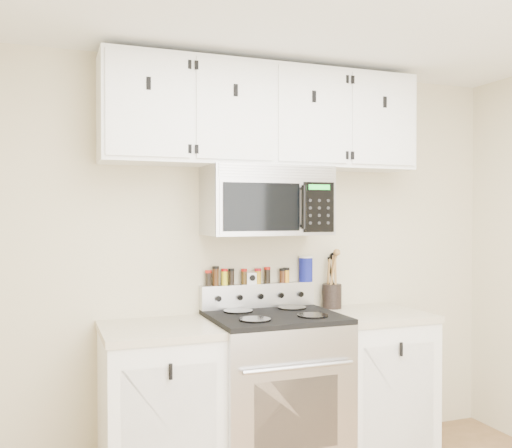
% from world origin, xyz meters
% --- Properties ---
extents(back_wall, '(3.50, 0.01, 2.50)m').
position_xyz_m(back_wall, '(0.00, 1.75, 1.25)').
color(back_wall, beige).
rests_on(back_wall, floor).
extents(range, '(0.76, 0.65, 1.10)m').
position_xyz_m(range, '(0.00, 1.43, 0.49)').
color(range, '#B7B7BA').
rests_on(range, floor).
extents(base_cabinet_left, '(0.64, 0.62, 0.92)m').
position_xyz_m(base_cabinet_left, '(-0.69, 1.45, 0.46)').
color(base_cabinet_left, white).
rests_on(base_cabinet_left, floor).
extents(base_cabinet_right, '(0.64, 0.62, 0.92)m').
position_xyz_m(base_cabinet_right, '(0.69, 1.45, 0.46)').
color(base_cabinet_right, white).
rests_on(base_cabinet_right, floor).
extents(microwave, '(0.76, 0.44, 0.42)m').
position_xyz_m(microwave, '(0.00, 1.55, 1.63)').
color(microwave, '#9E9EA3').
rests_on(microwave, back_wall).
extents(upper_cabinets, '(2.00, 0.35, 0.62)m').
position_xyz_m(upper_cabinets, '(-0.00, 1.58, 2.15)').
color(upper_cabinets, white).
rests_on(upper_cabinets, back_wall).
extents(utensil_crock, '(0.13, 0.13, 0.37)m').
position_xyz_m(utensil_crock, '(0.51, 1.66, 1.01)').
color(utensil_crock, black).
rests_on(utensil_crock, base_cabinet_right).
extents(kitchen_timer, '(0.07, 0.06, 0.07)m').
position_xyz_m(kitchen_timer, '(-0.05, 1.71, 1.14)').
color(kitchen_timer, white).
rests_on(kitchen_timer, range).
extents(salt_canister, '(0.09, 0.09, 0.17)m').
position_xyz_m(salt_canister, '(0.34, 1.71, 1.18)').
color(salt_canister, navy).
rests_on(salt_canister, range).
extents(spice_jar_0, '(0.04, 0.04, 0.10)m').
position_xyz_m(spice_jar_0, '(-0.33, 1.71, 1.15)').
color(spice_jar_0, black).
rests_on(spice_jar_0, range).
extents(spice_jar_1, '(0.04, 0.04, 0.12)m').
position_xyz_m(spice_jar_1, '(-0.28, 1.71, 1.16)').
color(spice_jar_1, '#3B200E').
rests_on(spice_jar_1, range).
extents(spice_jar_2, '(0.04, 0.04, 0.10)m').
position_xyz_m(spice_jar_2, '(-0.22, 1.71, 1.15)').
color(spice_jar_2, yellow).
rests_on(spice_jar_2, range).
extents(spice_jar_3, '(0.04, 0.04, 0.10)m').
position_xyz_m(spice_jar_3, '(-0.18, 1.71, 1.15)').
color(spice_jar_3, black).
rests_on(spice_jar_3, range).
extents(spice_jar_4, '(0.04, 0.04, 0.10)m').
position_xyz_m(spice_jar_4, '(-0.09, 1.71, 1.15)').
color(spice_jar_4, '#442F10').
rests_on(spice_jar_4, range).
extents(spice_jar_5, '(0.04, 0.04, 0.10)m').
position_xyz_m(spice_jar_5, '(0.00, 1.71, 1.15)').
color(spice_jar_5, gold).
rests_on(spice_jar_5, range).
extents(spice_jar_6, '(0.04, 0.04, 0.11)m').
position_xyz_m(spice_jar_6, '(0.07, 1.71, 1.15)').
color(spice_jar_6, black).
rests_on(spice_jar_6, range).
extents(spice_jar_7, '(0.04, 0.04, 0.09)m').
position_xyz_m(spice_jar_7, '(0.17, 1.71, 1.15)').
color(spice_jar_7, '#462311').
rests_on(spice_jar_7, range).
extents(spice_jar_8, '(0.04, 0.04, 0.10)m').
position_xyz_m(spice_jar_8, '(0.20, 1.71, 1.15)').
color(spice_jar_8, orange).
rests_on(spice_jar_8, range).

